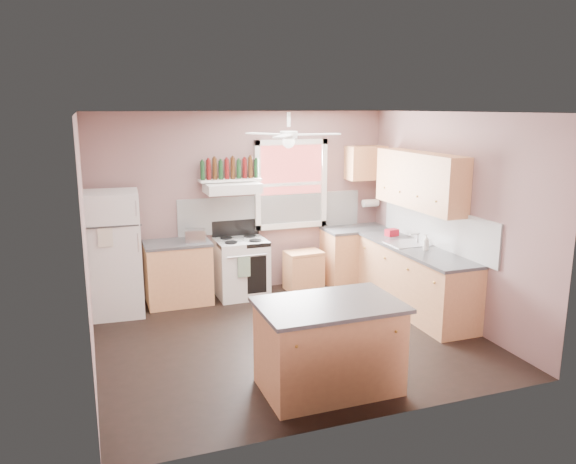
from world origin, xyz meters
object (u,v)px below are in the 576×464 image
object	(u,v)px
cart	(304,272)
island	(329,348)
refrigerator	(114,254)
stove	(241,268)
toaster	(195,236)

from	to	relation	value
cart	island	size ratio (longest dim) A/B	0.42
refrigerator	cart	distance (m)	2.83
cart	island	xyz separation A→B (m)	(-0.91, -3.00, 0.15)
cart	island	world-z (taller)	island
stove	cart	bearing A→B (deg)	-1.57
refrigerator	island	bearing A→B (deg)	-53.78
refrigerator	island	size ratio (longest dim) A/B	1.28
toaster	island	bearing A→B (deg)	-67.97
toaster	stove	world-z (taller)	toaster
toaster	cart	xyz separation A→B (m)	(1.67, 0.08, -0.71)
refrigerator	stove	size ratio (longest dim) A/B	1.95
refrigerator	cart	world-z (taller)	refrigerator
toaster	island	size ratio (longest dim) A/B	0.21
refrigerator	island	xyz separation A→B (m)	(1.86, -2.90, -0.41)
island	refrigerator	bearing A→B (deg)	122.48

